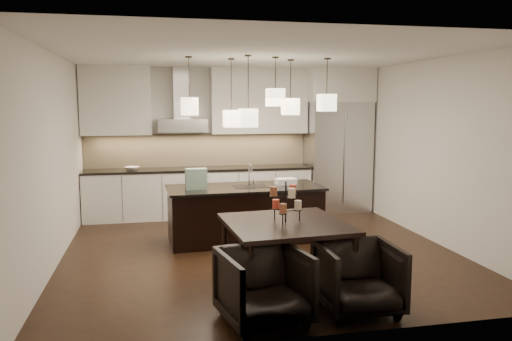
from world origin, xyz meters
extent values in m
cube|color=black|center=(0.00, 0.00, -0.01)|extent=(5.50, 5.50, 0.02)
cube|color=white|center=(0.00, 0.00, 2.81)|extent=(5.50, 5.50, 0.02)
cube|color=silver|center=(0.00, 2.76, 1.40)|extent=(5.50, 0.02, 2.80)
cube|color=silver|center=(0.00, -2.76, 1.40)|extent=(5.50, 0.02, 2.80)
cube|color=silver|center=(-2.76, 0.00, 1.40)|extent=(0.02, 5.50, 2.80)
cube|color=silver|center=(2.76, 0.00, 1.40)|extent=(0.02, 5.50, 2.80)
cube|color=#B7B7BA|center=(2.10, 2.38, 1.07)|extent=(1.20, 0.72, 2.15)
cube|color=silver|center=(2.10, 2.38, 2.47)|extent=(1.26, 0.72, 0.65)
cube|color=silver|center=(-0.62, 2.43, 0.44)|extent=(4.21, 0.62, 0.88)
cube|color=black|center=(-0.62, 2.43, 0.90)|extent=(4.21, 0.66, 0.04)
cube|color=#C0B48D|center=(-0.62, 2.73, 1.24)|extent=(4.21, 0.02, 0.63)
cube|color=silver|center=(-2.10, 2.57, 2.17)|extent=(1.25, 0.35, 1.25)
cube|color=silver|center=(0.55, 2.57, 2.17)|extent=(1.85, 0.35, 1.25)
cube|color=#B7B7BA|center=(-0.93, 2.48, 1.72)|extent=(0.90, 0.52, 0.24)
cube|color=#B7B7BA|center=(-0.93, 2.59, 2.32)|extent=(0.30, 0.28, 0.96)
imported|color=silver|center=(-1.85, 2.38, 0.95)|extent=(0.34, 0.34, 0.06)
cube|color=black|center=(-0.10, 0.60, 0.41)|extent=(2.35, 1.02, 0.81)
cube|color=black|center=(-0.10, 0.60, 0.83)|extent=(2.42, 1.10, 0.04)
cube|color=#215F40|center=(-0.85, 0.50, 1.01)|extent=(0.32, 0.18, 0.31)
cube|color=silver|center=(0.59, 0.68, 0.90)|extent=(0.32, 0.23, 0.09)
cylinder|color=beige|center=(0.12, -1.54, 0.98)|extent=(0.09, 0.09, 0.11)
cylinder|color=red|center=(-0.11, -1.43, 0.98)|extent=(0.09, 0.09, 0.11)
cylinder|color=brown|center=(-0.09, -1.68, 0.98)|extent=(0.09, 0.09, 0.11)
cylinder|color=red|center=(0.09, -1.44, 1.15)|extent=(0.09, 0.09, 0.11)
cylinder|color=brown|center=(-0.16, -1.54, 1.15)|extent=(0.09, 0.09, 0.11)
cylinder|color=beige|center=(0.01, -1.68, 1.15)|extent=(0.09, 0.09, 0.11)
imported|color=black|center=(-0.46, -2.37, 0.37)|extent=(0.93, 0.95, 0.74)
imported|color=black|center=(0.55, -2.30, 0.36)|extent=(0.79, 0.81, 0.72)
cube|color=beige|center=(-0.93, 0.52, 2.08)|extent=(0.24, 0.24, 0.26)
cube|color=beige|center=(-0.28, 0.72, 1.89)|extent=(0.24, 0.24, 0.26)
cube|color=beige|center=(0.32, 0.32, 2.21)|extent=(0.24, 0.24, 0.26)
cube|color=beige|center=(0.65, 0.70, 2.08)|extent=(0.24, 0.24, 0.26)
cube|color=beige|center=(1.13, 0.38, 2.14)|extent=(0.24, 0.24, 0.26)
cube|color=beige|center=(-0.13, 0.14, 1.92)|extent=(0.24, 0.24, 0.26)
camera|label=1|loc=(-1.48, -6.88, 2.13)|focal=35.00mm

